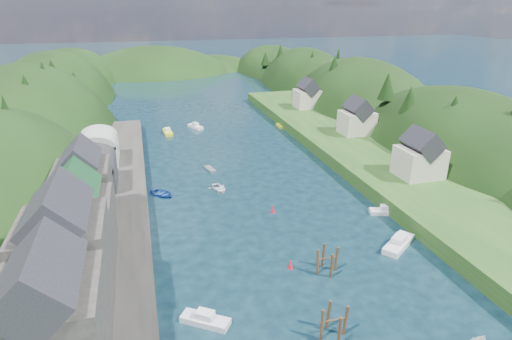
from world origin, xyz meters
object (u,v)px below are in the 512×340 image
object	(u,v)px
piling_cluster_far	(327,262)
channel_buoy_near	(291,265)
piling_cluster_near	(334,325)
channel_buoy_far	(273,209)

from	to	relation	value
piling_cluster_far	channel_buoy_near	world-z (taller)	piling_cluster_far
piling_cluster_far	channel_buoy_near	bearing A→B (deg)	155.46
piling_cluster_near	channel_buoy_near	distance (m)	11.89
channel_buoy_near	channel_buoy_far	world-z (taller)	same
piling_cluster_far	channel_buoy_far	distance (m)	16.66
channel_buoy_near	piling_cluster_far	bearing A→B (deg)	-24.54
piling_cluster_near	channel_buoy_far	world-z (taller)	piling_cluster_near
channel_buoy_far	channel_buoy_near	bearing A→B (deg)	-99.30
piling_cluster_near	channel_buoy_near	bearing A→B (deg)	90.41
piling_cluster_near	piling_cluster_far	size ratio (longest dim) A/B	1.04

